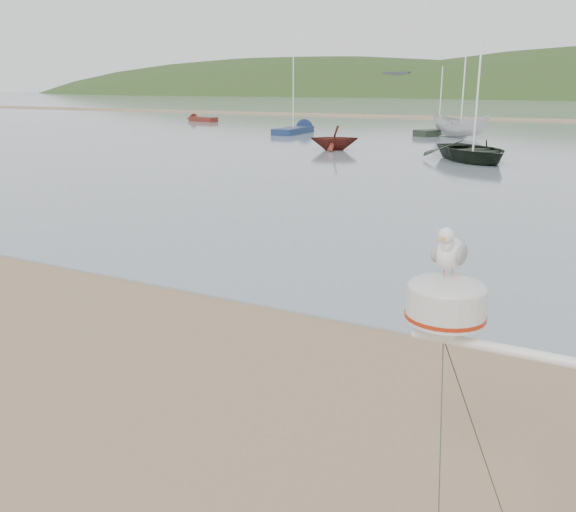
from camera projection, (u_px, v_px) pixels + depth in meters
The scene contains 8 objects.
ground at pixel (121, 409), 7.64m from camera, with size 560.00×560.00×0.00m, color #84694C.
sandbar at pixel (571, 121), 66.91m from camera, with size 560.00×7.00×0.07m, color #84694C.
boat_dark at pixel (476, 108), 31.15m from camera, with size 3.93×1.14×5.51m, color black.
boat_red at pixel (335, 127), 37.12m from camera, with size 2.45×1.49×2.84m, color #541A13.
boat_white at pixel (462, 107), 45.69m from camera, with size 1.73×1.77×4.59m, color silver.
dinghy_red_far at pixel (198, 119), 67.07m from camera, with size 4.81×2.22×1.14m.
sailboat_blue_near at pixel (301, 129), 51.59m from camera, with size 2.08×6.80×6.68m.
sailboat_dark_mid at pixel (450, 131), 48.91m from camera, with size 3.86×5.66×5.68m.
Camera 1 is at (5.09, -5.01, 3.93)m, focal length 38.00 mm.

